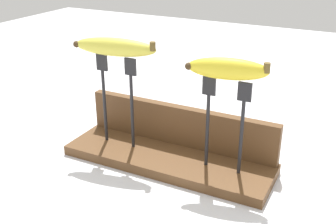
{
  "coord_description": "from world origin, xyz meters",
  "views": [
    {
      "loc": [
        0.35,
        -0.69,
        0.46
      ],
      "look_at": [
        0.0,
        0.0,
        0.12
      ],
      "focal_mm": 44.5,
      "sensor_mm": 36.0,
      "label": 1
    }
  ],
  "objects_px": {
    "fork_stand_left": "(116,94)",
    "fork_stand_right": "(224,118)",
    "banana_raised_left": "(114,47)",
    "banana_raised_right": "(227,69)",
    "fork_fallen_near": "(160,142)"
  },
  "relations": [
    {
      "from": "banana_raised_right",
      "to": "fork_fallen_near",
      "type": "relative_size",
      "value": 0.95
    },
    {
      "from": "fork_stand_left",
      "to": "fork_fallen_near",
      "type": "xyz_separation_m",
      "value": [
        0.06,
        0.08,
        -0.14
      ]
    },
    {
      "from": "fork_stand_left",
      "to": "banana_raised_right",
      "type": "bearing_deg",
      "value": -0.0
    },
    {
      "from": "fork_stand_right",
      "to": "banana_raised_left",
      "type": "relative_size",
      "value": 1.03
    },
    {
      "from": "banana_raised_left",
      "to": "banana_raised_right",
      "type": "relative_size",
      "value": 1.18
    },
    {
      "from": "banana_raised_left",
      "to": "banana_raised_right",
      "type": "height_order",
      "value": "banana_raised_left"
    },
    {
      "from": "fork_stand_left",
      "to": "fork_fallen_near",
      "type": "bearing_deg",
      "value": 51.86
    },
    {
      "from": "fork_stand_left",
      "to": "fork_stand_right",
      "type": "distance_m",
      "value": 0.24
    },
    {
      "from": "banana_raised_right",
      "to": "fork_fallen_near",
      "type": "bearing_deg",
      "value": 156.27
    },
    {
      "from": "fork_stand_left",
      "to": "banana_raised_right",
      "type": "height_order",
      "value": "banana_raised_right"
    },
    {
      "from": "banana_raised_left",
      "to": "fork_stand_right",
      "type": "bearing_deg",
      "value": 0.0
    },
    {
      "from": "banana_raised_right",
      "to": "fork_fallen_near",
      "type": "distance_m",
      "value": 0.3
    },
    {
      "from": "fork_stand_left",
      "to": "fork_stand_right",
      "type": "xyz_separation_m",
      "value": [
        0.24,
        -0.0,
        -0.01
      ]
    },
    {
      "from": "fork_fallen_near",
      "to": "banana_raised_left",
      "type": "bearing_deg",
      "value": -128.17
    },
    {
      "from": "banana_raised_left",
      "to": "fork_fallen_near",
      "type": "relative_size",
      "value": 1.13
    }
  ]
}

